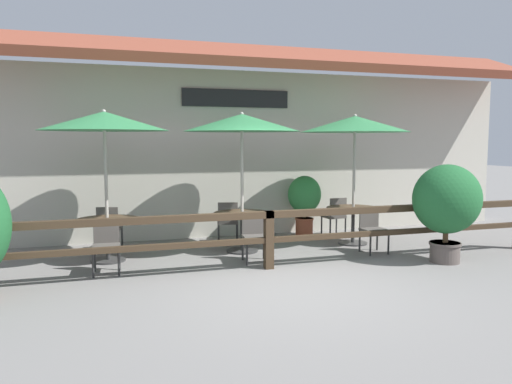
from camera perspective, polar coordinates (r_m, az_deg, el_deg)
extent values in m
plane|color=slate|center=(7.33, 4.17, -10.68)|extent=(60.00, 60.00, 0.00)
cube|color=#BCB7A8|center=(11.05, -3.84, 4.35)|extent=(14.00, 0.40, 3.60)
cube|color=brown|center=(10.66, -3.19, 15.50)|extent=(14.28, 1.48, 0.70)
cube|color=black|center=(10.92, -2.28, 10.65)|extent=(2.35, 0.04, 0.37)
cube|color=#3D2D1E|center=(8.10, 1.48, -2.59)|extent=(10.40, 0.14, 0.11)
cube|color=#3D2D1E|center=(8.17, 1.47, -5.51)|extent=(10.40, 0.10, 0.09)
cube|color=#3D2D1E|center=(8.17, 1.47, -5.51)|extent=(0.14, 0.14, 0.95)
cylinder|color=#B7B2A8|center=(8.96, -16.72, -0.36)|extent=(0.06, 0.06, 2.31)
cone|color=#33844C|center=(8.91, -16.96, 7.77)|extent=(2.17, 2.17, 0.32)
sphere|color=#B2ADA3|center=(8.92, -17.00, 8.81)|extent=(0.07, 0.07, 0.07)
cylinder|color=#4C3826|center=(9.01, -16.64, -3.12)|extent=(1.08, 1.08, 0.05)
cylinder|color=#333333|center=(9.07, -16.58, -5.44)|extent=(0.07, 0.07, 0.69)
cylinder|color=#333333|center=(9.14, -16.51, -7.48)|extent=(0.59, 0.59, 0.03)
cube|color=#514C47|center=(8.20, -16.75, -6.00)|extent=(0.44, 0.44, 0.05)
cube|color=#514C47|center=(8.35, -16.74, -4.23)|extent=(0.40, 0.06, 0.40)
cylinder|color=#2D2D2D|center=(8.08, -18.13, -7.90)|extent=(0.04, 0.04, 0.41)
cylinder|color=#2D2D2D|center=(8.06, -15.40, -7.85)|extent=(0.04, 0.04, 0.41)
cylinder|color=#2D2D2D|center=(8.45, -17.95, -7.29)|extent=(0.04, 0.04, 0.41)
cylinder|color=#2D2D2D|center=(8.43, -15.35, -7.25)|extent=(0.04, 0.04, 0.41)
cube|color=#514C47|center=(9.92, -16.37, -3.97)|extent=(0.50, 0.50, 0.05)
cube|color=#514C47|center=(9.70, -16.64, -2.85)|extent=(0.40, 0.12, 0.40)
cylinder|color=#2D2D2D|center=(10.11, -15.06, -5.08)|extent=(0.04, 0.04, 0.41)
cylinder|color=#2D2D2D|center=(10.18, -17.17, -5.06)|extent=(0.04, 0.04, 0.41)
cylinder|color=#2D2D2D|center=(9.74, -15.46, -5.50)|extent=(0.04, 0.04, 0.41)
cylinder|color=#2D2D2D|center=(9.82, -17.65, -5.47)|extent=(0.04, 0.04, 0.41)
cylinder|color=#B7B2A8|center=(9.33, -1.61, 0.13)|extent=(0.06, 0.06, 2.31)
cone|color=#33844C|center=(9.29, -1.63, 7.93)|extent=(2.17, 2.17, 0.32)
sphere|color=#B2ADA3|center=(9.30, -1.63, 8.92)|extent=(0.07, 0.07, 0.07)
cylinder|color=#4C3826|center=(9.38, -1.60, -2.53)|extent=(1.08, 1.08, 0.05)
cylinder|color=#333333|center=(9.45, -1.59, -4.76)|extent=(0.07, 0.07, 0.69)
cylinder|color=#333333|center=(9.51, -1.59, -6.72)|extent=(0.59, 0.59, 0.03)
cube|color=#514C47|center=(8.61, -0.05, -5.20)|extent=(0.46, 0.46, 0.05)
cube|color=#514C47|center=(8.75, -0.32, -3.52)|extent=(0.40, 0.07, 0.40)
cylinder|color=#2D2D2D|center=(8.43, -1.05, -7.03)|extent=(0.04, 0.04, 0.41)
cylinder|color=#2D2D2D|center=(8.52, 1.48, -6.90)|extent=(0.04, 0.04, 0.41)
cylinder|color=#2D2D2D|center=(8.80, -1.54, -6.49)|extent=(0.04, 0.04, 0.41)
cylinder|color=#2D2D2D|center=(8.88, 0.89, -6.38)|extent=(0.04, 0.04, 0.41)
cube|color=#514C47|center=(10.24, -3.24, -3.43)|extent=(0.51, 0.51, 0.05)
cube|color=#514C47|center=(10.02, -3.24, -2.34)|extent=(0.40, 0.13, 0.40)
cylinder|color=#2D2D2D|center=(10.47, -2.20, -4.50)|extent=(0.04, 0.04, 0.41)
cylinder|color=#2D2D2D|center=(10.47, -4.29, -4.51)|extent=(0.04, 0.04, 0.41)
cylinder|color=#2D2D2D|center=(10.10, -2.14, -4.88)|extent=(0.04, 0.04, 0.41)
cylinder|color=#2D2D2D|center=(10.10, -4.31, -4.90)|extent=(0.04, 0.04, 0.41)
cylinder|color=#B7B2A8|center=(10.24, 11.10, 0.53)|extent=(0.06, 0.06, 2.31)
cone|color=#33844C|center=(10.21, 11.24, 7.63)|extent=(2.17, 2.17, 0.32)
sphere|color=#B2ADA3|center=(10.21, 11.26, 8.54)|extent=(0.07, 0.07, 0.07)
cylinder|color=#4C3826|center=(10.29, 11.06, -1.89)|extent=(1.08, 1.08, 0.05)
cylinder|color=#333333|center=(10.35, 11.02, -3.93)|extent=(0.07, 0.07, 0.69)
cylinder|color=#333333|center=(10.41, 10.98, -5.73)|extent=(0.59, 0.59, 0.03)
cube|color=#514C47|center=(9.55, 13.35, -4.26)|extent=(0.43, 0.43, 0.05)
cube|color=#514C47|center=(9.68, 12.79, -2.77)|extent=(0.40, 0.04, 0.40)
cylinder|color=#2D2D2D|center=(9.34, 12.94, -5.91)|extent=(0.04, 0.04, 0.41)
cylinder|color=#2D2D2D|center=(9.54, 14.90, -5.71)|extent=(0.04, 0.04, 0.41)
cylinder|color=#2D2D2D|center=(9.66, 11.76, -5.50)|extent=(0.04, 0.04, 0.41)
cylinder|color=#2D2D2D|center=(9.85, 13.68, -5.32)|extent=(0.04, 0.04, 0.41)
cube|color=#514C47|center=(11.11, 8.85, -2.77)|extent=(0.45, 0.45, 0.05)
cube|color=#514C47|center=(10.92, 9.38, -1.74)|extent=(0.40, 0.07, 0.40)
cylinder|color=#2D2D2D|center=(11.40, 9.18, -3.72)|extent=(0.04, 0.04, 0.41)
cylinder|color=#2D2D2D|center=(11.21, 7.50, -3.86)|extent=(0.04, 0.04, 0.41)
cylinder|color=#2D2D2D|center=(11.08, 10.18, -4.01)|extent=(0.04, 0.04, 0.41)
cylinder|color=#2D2D2D|center=(10.89, 8.48, -4.16)|extent=(0.04, 0.04, 0.41)
cylinder|color=#564C47|center=(9.26, 20.78, -6.45)|extent=(0.50, 0.50, 0.35)
cylinder|color=#564C47|center=(9.23, 20.81, -5.52)|extent=(0.54, 0.54, 0.04)
cylinder|color=brown|center=(9.19, 20.86, -4.31)|extent=(0.09, 0.09, 0.36)
ellipsoid|color=#1E5B2D|center=(9.11, 20.99, -0.75)|extent=(1.18, 1.07, 1.19)
cylinder|color=#9E4C33|center=(11.12, 5.53, -3.97)|extent=(0.38, 0.38, 0.39)
cylinder|color=#9E4C33|center=(11.09, 5.54, -3.07)|extent=(0.41, 0.41, 0.04)
cylinder|color=brown|center=(11.07, 5.55, -2.34)|extent=(0.07, 0.07, 0.25)
ellipsoid|color=#338442|center=(11.02, 5.57, -0.28)|extent=(0.74, 0.67, 0.82)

